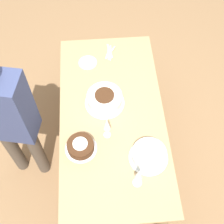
% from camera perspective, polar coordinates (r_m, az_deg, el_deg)
% --- Properties ---
extents(ground_plane, '(12.00, 12.00, 0.00)m').
position_cam_1_polar(ground_plane, '(3.16, -0.00, -7.61)').
color(ground_plane, '#8E6B47').
extents(dining_table, '(1.70, 0.84, 0.75)m').
position_cam_1_polar(dining_table, '(2.59, -0.00, -1.83)').
color(dining_table, tan).
rests_on(dining_table, ground_plane).
extents(cake_center_white, '(0.32, 0.32, 0.12)m').
position_cam_1_polar(cake_center_white, '(2.52, -1.37, 2.36)').
color(cake_center_white, white).
rests_on(cake_center_white, dining_table).
extents(cake_front_chocolate, '(0.24, 0.24, 0.09)m').
position_cam_1_polar(cake_front_chocolate, '(2.34, -5.76, -6.26)').
color(cake_front_chocolate, white).
rests_on(cake_front_chocolate, dining_table).
extents(cake_back_decorated, '(0.29, 0.29, 0.09)m').
position_cam_1_polar(cake_back_decorated, '(2.31, 6.76, -7.84)').
color(cake_back_decorated, white).
rests_on(cake_back_decorated, dining_table).
extents(wine_glass_near, '(0.06, 0.06, 0.24)m').
position_cam_1_polar(wine_glass_near, '(2.27, -0.94, -2.29)').
color(wine_glass_near, silver).
rests_on(wine_glass_near, dining_table).
extents(wine_glass_far, '(0.07, 0.07, 0.24)m').
position_cam_1_polar(wine_glass_far, '(2.11, 4.95, -11.32)').
color(wine_glass_far, silver).
rests_on(wine_glass_far, dining_table).
extents(dessert_plate_left, '(0.16, 0.16, 0.01)m').
position_cam_1_polar(dessert_plate_left, '(2.83, -4.46, 9.00)').
color(dessert_plate_left, silver).
rests_on(dessert_plate_left, dining_table).
extents(fork_pile, '(0.20, 0.11, 0.02)m').
position_cam_1_polar(fork_pile, '(2.89, -0.46, 10.88)').
color(fork_pile, silver).
rests_on(fork_pile, dining_table).
extents(person_cutting, '(0.30, 0.44, 1.56)m').
position_cam_1_polar(person_cutting, '(2.39, -18.68, -0.93)').
color(person_cutting, '#4C4238').
rests_on(person_cutting, ground_plane).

